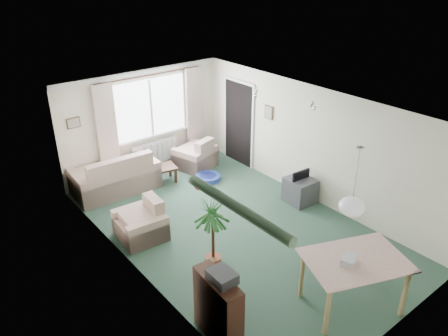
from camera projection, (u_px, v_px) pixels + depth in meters
ground at (234, 228)px, 8.24m from camera, size 6.50×6.50×0.00m
window at (150, 108)px, 9.95m from camera, size 1.80×0.03×1.30m
curtain_rod at (150, 75)px, 9.55m from camera, size 2.60×0.03×0.03m
curtain_left at (107, 130)px, 9.33m from camera, size 0.45×0.08×2.00m
curtain_right at (194, 108)px, 10.63m from camera, size 0.45×0.08×2.00m
radiator at (155, 152)px, 10.41m from camera, size 1.20×0.10×0.55m
doorway at (239, 124)px, 10.45m from camera, size 0.03×0.95×2.00m
pendant_lamp at (352, 207)px, 6.09m from camera, size 0.36×0.36×0.36m
tinsel_garland at (237, 207)px, 4.55m from camera, size 1.60×1.60×0.12m
bauble_cluster_a at (256, 91)px, 8.62m from camera, size 0.20×0.20×0.20m
bauble_cluster_b at (313, 102)px, 7.95m from camera, size 0.20×0.20×0.20m
wall_picture_back at (73, 123)px, 8.91m from camera, size 0.28×0.03×0.22m
wall_picture_right at (269, 112)px, 9.51m from camera, size 0.03×0.24×0.30m
sofa at (114, 172)px, 9.37m from camera, size 1.83×1.03×0.89m
armchair_corner at (195, 152)px, 10.45m from camera, size 1.04×1.01×0.76m
armchair_left at (140, 220)px, 7.83m from camera, size 0.84×0.88×0.73m
coffee_table at (158, 175)px, 9.79m from camera, size 0.90×0.62×0.37m
photo_frame at (157, 164)px, 9.69m from camera, size 0.12×0.04×0.16m
bookshelf at (218, 309)px, 5.69m from camera, size 0.33×0.83×0.99m
hifi_box at (222, 277)px, 5.41m from camera, size 0.29×0.36×0.14m
houseplant at (213, 235)px, 6.88m from camera, size 0.68×0.68×1.34m
dining_table at (352, 283)px, 6.26m from camera, size 1.53×1.30×0.81m
gift_box at (349, 261)px, 5.98m from camera, size 0.30×0.26×0.12m
tv_cube at (300, 190)px, 9.02m from camera, size 0.56×0.61×0.52m
pet_bed at (208, 177)px, 9.98m from camera, size 0.61×0.61×0.11m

